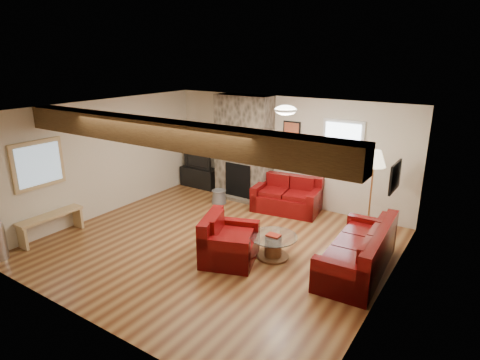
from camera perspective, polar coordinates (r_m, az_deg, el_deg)
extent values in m
plane|color=#5D3018|center=(7.62, -3.41, -9.12)|extent=(8.00, 8.00, 0.00)
plane|color=white|center=(6.87, -3.79, 9.86)|extent=(8.00, 8.00, 0.00)
plane|color=beige|center=(9.40, 6.52, 4.13)|extent=(8.00, 0.00, 8.00)
plane|color=beige|center=(5.36, -21.64, -7.59)|extent=(8.00, 0.00, 8.00)
plane|color=beige|center=(9.20, -18.75, 3.01)|extent=(0.00, 7.50, 7.50)
plane|color=beige|center=(5.95, 20.32, -4.95)|extent=(0.00, 7.50, 7.50)
cube|color=#352110|center=(5.96, -11.05, 6.55)|extent=(6.00, 0.36, 0.38)
cube|color=#322E27|center=(9.68, 0.55, 4.63)|extent=(1.40, 0.50, 2.50)
cube|color=black|center=(9.69, -0.27, -0.27)|extent=(0.70, 0.06, 0.90)
cube|color=#322E27|center=(9.78, -0.43, -2.63)|extent=(1.00, 0.25, 0.08)
cylinder|color=#4A2818|center=(7.17, 4.69, -10.77)|extent=(0.56, 0.56, 0.04)
cylinder|color=#4A2818|center=(7.10, 4.73, -9.58)|extent=(0.30, 0.30, 0.37)
cylinder|color=silver|center=(7.00, 4.77, -8.03)|extent=(0.83, 0.83, 0.02)
cube|color=maroon|center=(6.99, 4.77, -7.86)|extent=(0.23, 0.17, 0.03)
cube|color=black|center=(10.76, -5.73, 0.42)|extent=(1.04, 0.42, 0.52)
imported|color=black|center=(10.63, -5.81, 3.04)|extent=(0.86, 0.11, 0.49)
cylinder|color=tan|center=(8.38, 17.57, -7.24)|extent=(0.31, 0.31, 0.03)
cylinder|color=tan|center=(8.11, 18.05, -2.43)|extent=(0.03, 0.03, 1.53)
cone|color=beige|center=(7.89, 18.58, 2.94)|extent=(0.44, 0.44, 0.31)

